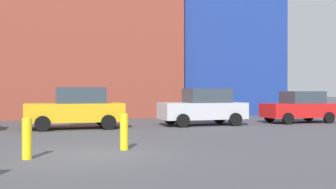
{
  "coord_description": "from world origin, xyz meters",
  "views": [
    {
      "loc": [
        -1.22,
        -11.01,
        1.69
      ],
      "look_at": [
        4.76,
        8.07,
        1.55
      ],
      "focal_mm": 42.99,
      "sensor_mm": 36.0,
      "label": 1
    }
  ],
  "objects": [
    {
      "name": "bollard_yellow_0",
      "position": [
        1.04,
        0.46,
        0.52
      ],
      "size": [
        0.24,
        0.24,
        1.05
      ],
      "primitive_type": "cylinder",
      "color": "yellow",
      "rests_on": "ground_plane"
    },
    {
      "name": "parked_car_2",
      "position": [
        0.26,
        7.78,
        0.94
      ],
      "size": [
        4.36,
        2.14,
        1.89
      ],
      "rotation": [
        0.0,
        0.0,
        3.14
      ],
      "color": "gold",
      "rests_on": "ground_plane"
    },
    {
      "name": "building_backdrop",
      "position": [
        -1.29,
        20.15,
        4.55
      ],
      "size": [
        34.71,
        12.28,
        10.99
      ],
      "color": "brown",
      "rests_on": "ground_plane"
    },
    {
      "name": "bollard_yellow_1",
      "position": [
        -1.59,
        -0.4,
        0.52
      ],
      "size": [
        0.24,
        0.24,
        1.03
      ],
      "primitive_type": "cylinder",
      "color": "yellow",
      "rests_on": "ground_plane"
    },
    {
      "name": "parked_car_3",
      "position": [
        6.55,
        7.78,
        0.92
      ],
      "size": [
        4.27,
        2.09,
        1.85
      ],
      "rotation": [
        0.0,
        0.0,
        3.14
      ],
      "color": "silver",
      "rests_on": "ground_plane"
    },
    {
      "name": "ground_plane",
      "position": [
        0.0,
        0.0,
        0.0
      ],
      "size": [
        200.0,
        200.0,
        0.0
      ],
      "primitive_type": "plane",
      "color": "#47474C"
    },
    {
      "name": "parked_car_4",
      "position": [
        12.23,
        7.78,
        0.85
      ],
      "size": [
        3.96,
        1.94,
        1.72
      ],
      "rotation": [
        0.0,
        0.0,
        3.14
      ],
      "color": "red",
      "rests_on": "ground_plane"
    }
  ]
}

